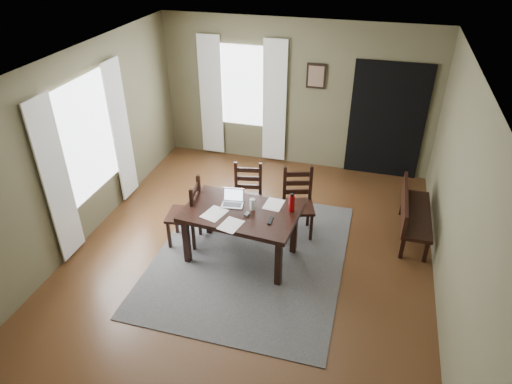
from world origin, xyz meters
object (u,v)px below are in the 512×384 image
(chair_back_right, at_px, (298,203))
(bench, at_px, (412,211))
(chair_end, at_px, (187,213))
(chair_back_left, at_px, (247,197))
(dining_table, at_px, (241,217))
(water_bottle, at_px, (292,203))
(laptop, at_px, (233,200))

(chair_back_right, relative_size, bench, 0.79)
(chair_end, bearing_deg, chair_back_left, 126.05)
(chair_end, bearing_deg, chair_back_right, 107.54)
(dining_table, height_order, chair_back_left, chair_back_left)
(water_bottle, bearing_deg, chair_back_right, 91.81)
(laptop, relative_size, water_bottle, 1.18)
(bench, bearing_deg, water_bottle, 120.51)
(dining_table, height_order, chair_end, chair_end)
(chair_back_left, distance_m, chair_back_right, 0.78)
(bench, distance_m, laptop, 2.65)
(chair_back_right, distance_m, water_bottle, 0.74)
(chair_back_right, bearing_deg, dining_table, -145.07)
(dining_table, height_order, laptop, laptop)
(bench, relative_size, water_bottle, 4.84)
(chair_back_right, height_order, bench, chair_back_right)
(chair_back_right, relative_size, laptop, 3.23)
(chair_back_left, distance_m, laptop, 0.72)
(bench, bearing_deg, dining_table, 116.71)
(chair_back_left, bearing_deg, chair_end, -147.53)
(chair_back_left, bearing_deg, dining_table, -91.00)
(laptop, bearing_deg, water_bottle, -5.20)
(chair_back_left, xyz_separation_m, laptop, (-0.02, -0.63, 0.34))
(chair_back_right, height_order, laptop, chair_back_right)
(chair_end, bearing_deg, laptop, 85.68)
(chair_back_left, xyz_separation_m, water_bottle, (0.80, -0.60, 0.41))
(chair_end, xyz_separation_m, bench, (3.12, 1.02, -0.06))
(chair_back_left, height_order, laptop, chair_back_left)
(dining_table, xyz_separation_m, bench, (2.28, 1.15, -0.24))
(chair_back_left, distance_m, bench, 2.44)
(chair_end, height_order, bench, chair_end)
(chair_back_right, xyz_separation_m, bench, (1.64, 0.33, -0.06))
(bench, bearing_deg, chair_back_left, 98.27)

